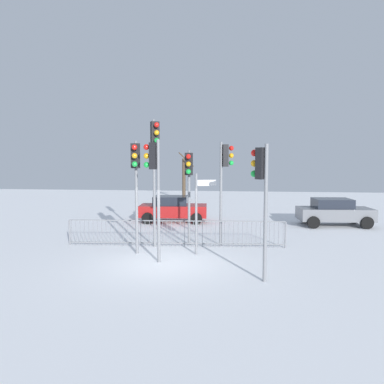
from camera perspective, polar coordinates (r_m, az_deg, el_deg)
ground_plane at (r=12.62m, az=-4.39°, el=-11.12°), size 60.00×60.00×0.00m
traffic_light_rear_right at (r=10.56m, az=10.86°, el=1.68°), size 0.48×0.45×3.96m
traffic_light_foreground_right at (r=14.73m, az=-0.50°, el=2.50°), size 0.33×0.57×3.90m
traffic_light_mid_right at (r=12.38m, az=-5.96°, el=3.01°), size 0.57×0.34×4.20m
traffic_light_foreground_left at (r=13.46m, az=-8.83°, el=3.18°), size 0.35×0.57×4.21m
traffic_light_mid_left at (r=14.89m, az=5.15°, el=3.47°), size 0.56×0.36×4.24m
traffic_light_rear_left at (r=14.51m, az=-5.84°, el=5.88°), size 0.41×0.52×5.12m
direction_sign_post at (r=13.43m, az=0.93°, el=-2.73°), size 0.77×0.26×3.02m
pedestrian_guard_railing at (r=14.90m, az=-2.55°, el=-6.42°), size 8.88×0.63×1.07m
car_red_far at (r=20.86m, az=-3.04°, el=-2.58°), size 3.91×2.14×1.47m
car_grey_mid at (r=20.93m, az=21.37°, el=-2.89°), size 3.91×2.14×1.47m
bare_tree_left at (r=32.59m, az=-1.21°, el=2.30°), size 1.32×1.40×4.24m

